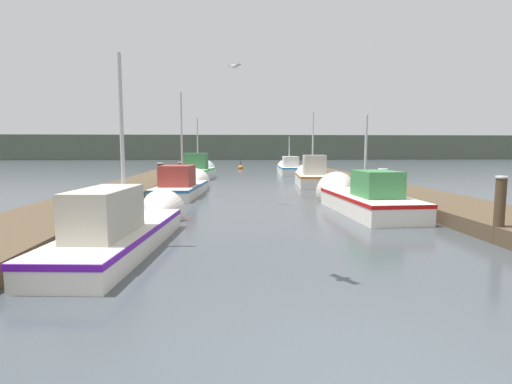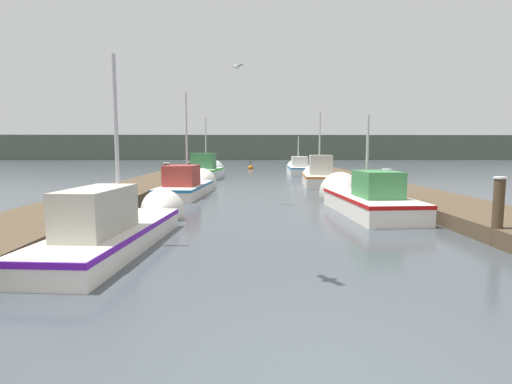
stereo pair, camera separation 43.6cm
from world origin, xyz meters
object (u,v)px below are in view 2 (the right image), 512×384
(fishing_boat_2, at_px, (190,185))
(fishing_boat_5, at_px, (298,168))
(fishing_boat_4, at_px, (207,170))
(seagull_1, at_px, (237,67))
(fishing_boat_0, at_px, (124,225))
(channel_buoy, at_px, (251,168))
(fishing_boat_1, at_px, (362,198))
(mooring_piling_3, at_px, (167,176))
(fishing_boat_3, at_px, (319,176))
(mooring_piling_1, at_px, (189,171))
(mooring_piling_2, at_px, (498,211))
(mooring_piling_0, at_px, (386,187))

(fishing_boat_2, height_order, fishing_boat_5, fishing_boat_2)
(fishing_boat_4, distance_m, fishing_boat_5, 8.04)
(fishing_boat_4, distance_m, seagull_1, 13.38)
(fishing_boat_0, bearing_deg, fishing_boat_5, 78.68)
(fishing_boat_0, height_order, channel_buoy, fishing_boat_0)
(fishing_boat_1, height_order, fishing_boat_5, fishing_boat_1)
(fishing_boat_5, xyz_separation_m, mooring_piling_3, (-7.94, -11.29, 0.20))
(fishing_boat_3, xyz_separation_m, fishing_boat_5, (0.10, 9.61, -0.02))
(fishing_boat_3, relative_size, mooring_piling_1, 4.20)
(fishing_boat_4, bearing_deg, fishing_boat_1, -59.91)
(fishing_boat_3, xyz_separation_m, mooring_piling_3, (-7.85, -1.68, 0.17))
(seagull_1, bearing_deg, mooring_piling_1, 148.23)
(fishing_boat_3, xyz_separation_m, mooring_piling_2, (1.18, -13.60, 0.24))
(fishing_boat_1, bearing_deg, fishing_boat_0, -148.92)
(fishing_boat_2, bearing_deg, fishing_boat_5, 68.94)
(fishing_boat_4, xyz_separation_m, mooring_piling_0, (7.54, -12.77, 0.11))
(fishing_boat_3, bearing_deg, fishing_boat_0, -111.48)
(fishing_boat_2, relative_size, fishing_boat_5, 1.01)
(fishing_boat_2, relative_size, fishing_boat_4, 1.24)
(fishing_boat_1, distance_m, seagull_1, 6.15)
(fishing_boat_1, bearing_deg, mooring_piling_1, 117.27)
(mooring_piling_3, relative_size, seagull_1, 2.64)
(fishing_boat_1, distance_m, channel_buoy, 26.19)
(fishing_boat_3, bearing_deg, mooring_piling_1, 157.91)
(mooring_piling_1, height_order, mooring_piling_3, mooring_piling_3)
(fishing_boat_0, relative_size, channel_buoy, 6.02)
(fishing_boat_2, distance_m, seagull_1, 6.07)
(fishing_boat_0, xyz_separation_m, mooring_piling_1, (-1.07, 16.97, 0.20))
(fishing_boat_5, bearing_deg, mooring_piling_2, -85.04)
(fishing_boat_0, bearing_deg, channel_buoy, 89.22)
(fishing_boat_1, xyz_separation_m, fishing_boat_4, (-6.36, 13.99, 0.13))
(fishing_boat_4, distance_m, channel_buoy, 12.38)
(mooring_piling_2, distance_m, seagull_1, 9.21)
(fishing_boat_2, height_order, fishing_boat_3, fishing_boat_2)
(fishing_boat_2, bearing_deg, fishing_boat_0, -85.52)
(mooring_piling_2, bearing_deg, fishing_boat_4, 112.46)
(fishing_boat_3, height_order, mooring_piling_3, fishing_boat_3)
(fishing_boat_0, xyz_separation_m, fishing_boat_1, (6.31, 4.24, 0.03))
(fishing_boat_2, relative_size, mooring_piling_1, 5.31)
(fishing_boat_2, bearing_deg, fishing_boat_1, -34.27)
(fishing_boat_4, relative_size, fishing_boat_5, 0.81)
(fishing_boat_3, xyz_separation_m, mooring_piling_0, (0.98, -7.66, 0.17))
(fishing_boat_2, height_order, channel_buoy, fishing_boat_2)
(fishing_boat_2, bearing_deg, mooring_piling_0, -22.66)
(fishing_boat_3, relative_size, channel_buoy, 4.89)
(fishing_boat_5, distance_m, mooring_piling_0, 17.30)
(fishing_boat_5, distance_m, mooring_piling_1, 9.59)
(mooring_piling_0, distance_m, mooring_piling_3, 10.66)
(fishing_boat_2, bearing_deg, fishing_boat_3, 35.42)
(fishing_boat_5, height_order, mooring_piling_0, fishing_boat_5)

